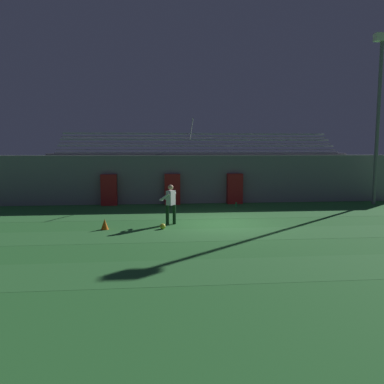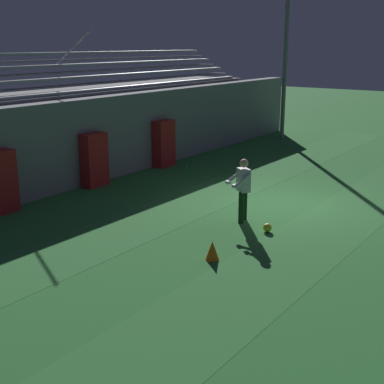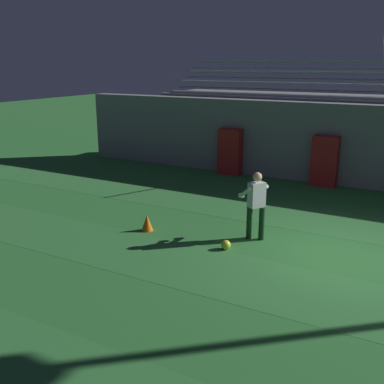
{
  "view_description": "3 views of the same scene",
  "coord_description": "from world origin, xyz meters",
  "px_view_note": "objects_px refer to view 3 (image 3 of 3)",
  "views": [
    {
      "loc": [
        -2.73,
        -15.25,
        3.1
      ],
      "look_at": [
        -1.31,
        -0.5,
        1.43
      ],
      "focal_mm": 35.0,
      "sensor_mm": 36.0,
      "label": 1
    },
    {
      "loc": [
        -13.75,
        -6.49,
        4.52
      ],
      "look_at": [
        -2.98,
        1.22,
        0.82
      ],
      "focal_mm": 50.0,
      "sensor_mm": 36.0,
      "label": 2
    },
    {
      "loc": [
        1.39,
        -9.5,
        4.14
      ],
      "look_at": [
        -3.29,
        -0.87,
        1.3
      ],
      "focal_mm": 42.0,
      "sensor_mm": 36.0,
      "label": 3
    }
  ],
  "objects_px": {
    "traffic_cone": "(147,223)",
    "soccer_ball": "(226,245)",
    "padding_pillar_far_left": "(230,152)",
    "goalkeeper": "(256,201)",
    "padding_pillar_gate_left": "(325,161)"
  },
  "relations": [
    {
      "from": "soccer_ball",
      "to": "padding_pillar_far_left",
      "type": "bearing_deg",
      "value": 113.27
    },
    {
      "from": "padding_pillar_far_left",
      "to": "soccer_ball",
      "type": "distance_m",
      "value": 7.31
    },
    {
      "from": "padding_pillar_far_left",
      "to": "goalkeeper",
      "type": "bearing_deg",
      "value": -60.76
    },
    {
      "from": "padding_pillar_gate_left",
      "to": "padding_pillar_far_left",
      "type": "distance_m",
      "value": 3.55
    },
    {
      "from": "padding_pillar_gate_left",
      "to": "soccer_ball",
      "type": "relative_size",
      "value": 7.91
    },
    {
      "from": "goalkeeper",
      "to": "soccer_ball",
      "type": "distance_m",
      "value": 1.3
    },
    {
      "from": "goalkeeper",
      "to": "traffic_cone",
      "type": "distance_m",
      "value": 2.83
    },
    {
      "from": "padding_pillar_far_left",
      "to": "goalkeeper",
      "type": "relative_size",
      "value": 1.04
    },
    {
      "from": "padding_pillar_far_left",
      "to": "goalkeeper",
      "type": "xyz_separation_m",
      "value": [
        3.22,
        -5.75,
        0.08
      ]
    },
    {
      "from": "soccer_ball",
      "to": "goalkeeper",
      "type": "bearing_deg",
      "value": 69.67
    },
    {
      "from": "padding_pillar_gate_left",
      "to": "traffic_cone",
      "type": "relative_size",
      "value": 4.14
    },
    {
      "from": "traffic_cone",
      "to": "soccer_ball",
      "type": "bearing_deg",
      "value": -3.52
    },
    {
      "from": "traffic_cone",
      "to": "padding_pillar_far_left",
      "type": "bearing_deg",
      "value": 95.3
    },
    {
      "from": "padding_pillar_far_left",
      "to": "traffic_cone",
      "type": "relative_size",
      "value": 4.14
    },
    {
      "from": "soccer_ball",
      "to": "traffic_cone",
      "type": "height_order",
      "value": "traffic_cone"
    }
  ]
}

